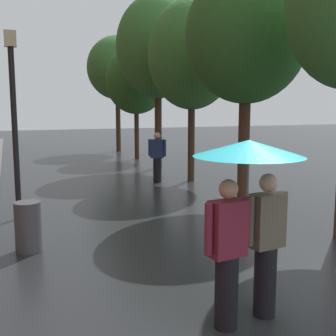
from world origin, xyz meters
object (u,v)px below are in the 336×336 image
(street_lamp_post, at_px, (14,111))
(pedestrian_walking_midground, at_px, (157,157))
(street_tree_1, at_px, (247,36))
(street_tree_2, at_px, (192,55))
(street_tree_3, at_px, (158,47))
(couple_under_umbrella, at_px, (248,198))
(street_tree_4, at_px, (136,80))
(street_tree_5, at_px, (117,68))
(litter_bin, at_px, (28,227))

(street_lamp_post, distance_m, pedestrian_walking_midground, 5.53)
(street_tree_1, xyz_separation_m, pedestrian_walking_midground, (-1.07, 3.50, -3.27))
(street_tree_1, distance_m, street_tree_2, 3.43)
(street_tree_3, bearing_deg, pedestrian_walking_midground, -109.97)
(street_tree_1, bearing_deg, street_lamp_post, 176.29)
(couple_under_umbrella, bearing_deg, street_tree_4, 78.21)
(street_tree_1, bearing_deg, couple_under_umbrella, -120.15)
(street_tree_2, distance_m, street_tree_5, 9.55)
(couple_under_umbrella, height_order, street_lamp_post, street_lamp_post)
(street_tree_4, bearing_deg, street_tree_1, -90.18)
(litter_bin, bearing_deg, couple_under_umbrella, -56.68)
(street_tree_3, xyz_separation_m, pedestrian_walking_midground, (-1.07, -2.95, -3.81))
(street_tree_5, relative_size, pedestrian_walking_midground, 3.76)
(street_tree_4, relative_size, street_lamp_post, 1.29)
(street_tree_2, xyz_separation_m, street_tree_5, (-0.04, 9.55, 0.34))
(street_tree_5, bearing_deg, street_tree_3, -90.30)
(street_tree_2, distance_m, couple_under_umbrella, 9.59)
(litter_bin, bearing_deg, street_tree_3, 57.84)
(street_tree_2, height_order, street_lamp_post, street_tree_2)
(street_tree_2, bearing_deg, couple_under_umbrella, -109.83)
(street_tree_3, height_order, street_tree_4, street_tree_3)
(street_tree_1, height_order, street_tree_3, street_tree_3)
(street_tree_1, height_order, street_tree_4, street_tree_1)
(street_lamp_post, xyz_separation_m, pedestrian_walking_midground, (4.28, 3.16, -1.52))
(street_tree_2, relative_size, street_tree_5, 0.96)
(couple_under_umbrella, relative_size, street_lamp_post, 0.53)
(street_tree_5, bearing_deg, street_lamp_post, -113.09)
(couple_under_umbrella, xyz_separation_m, pedestrian_walking_midground, (1.98, 8.76, -0.62))
(street_lamp_post, height_order, litter_bin, street_lamp_post)
(street_tree_3, distance_m, litter_bin, 10.73)
(street_tree_4, height_order, street_tree_5, street_tree_5)
(street_tree_3, height_order, litter_bin, street_tree_3)
(street_lamp_post, bearing_deg, street_tree_4, 59.58)
(street_tree_3, xyz_separation_m, litter_bin, (-5.25, -8.36, -4.20))
(street_tree_3, height_order, street_lamp_post, street_tree_3)
(couple_under_umbrella, relative_size, pedestrian_walking_midground, 1.30)
(street_tree_2, height_order, street_tree_3, street_tree_3)
(street_tree_3, relative_size, street_lamp_post, 1.66)
(street_tree_4, height_order, litter_bin, street_tree_4)
(pedestrian_walking_midground, bearing_deg, street_tree_2, -3.47)
(street_tree_3, bearing_deg, street_tree_5, 89.70)
(street_tree_5, relative_size, couple_under_umbrella, 2.90)
(street_tree_5, height_order, couple_under_umbrella, street_tree_5)
(street_tree_4, relative_size, pedestrian_walking_midground, 3.17)
(pedestrian_walking_midground, bearing_deg, street_tree_3, 70.03)
(street_tree_1, xyz_separation_m, street_lamp_post, (-5.35, 0.35, -1.75))
(street_tree_1, relative_size, couple_under_umbrella, 2.76)
(street_lamp_post, bearing_deg, street_tree_5, 66.91)
(street_tree_1, height_order, street_lamp_post, street_tree_1)
(pedestrian_walking_midground, bearing_deg, couple_under_umbrella, -102.76)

